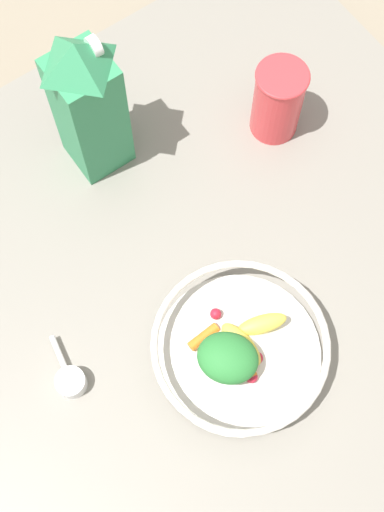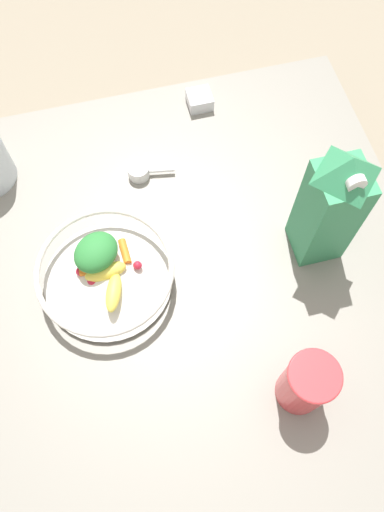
% 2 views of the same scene
% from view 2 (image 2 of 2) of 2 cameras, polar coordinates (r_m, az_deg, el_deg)
% --- Properties ---
extents(ground_plane, '(6.00, 6.00, 0.00)m').
position_cam_2_polar(ground_plane, '(0.92, -2.00, -4.87)').
color(ground_plane, gray).
extents(countertop, '(0.91, 0.91, 0.05)m').
position_cam_2_polar(countertop, '(0.90, -2.05, -4.33)').
color(countertop, gray).
rests_on(countertop, ground_plane).
extents(fruit_bowl, '(0.23, 0.23, 0.09)m').
position_cam_2_polar(fruit_bowl, '(0.86, -9.86, -1.87)').
color(fruit_bowl, silver).
rests_on(fruit_bowl, countertop).
extents(milk_carton, '(0.08, 0.08, 0.26)m').
position_cam_2_polar(milk_carton, '(0.83, 15.55, 5.48)').
color(milk_carton, '#338C59').
rests_on(milk_carton, countertop).
extents(drinking_cup, '(0.08, 0.08, 0.13)m').
position_cam_2_polar(drinking_cup, '(0.78, 12.93, -14.03)').
color(drinking_cup, '#DB383D').
rests_on(drinking_cup, countertop).
extents(spice_jar, '(0.05, 0.05, 0.03)m').
position_cam_2_polar(spice_jar, '(1.09, 0.87, 17.37)').
color(spice_jar, silver).
rests_on(spice_jar, countertop).
extents(measuring_scoop, '(0.09, 0.04, 0.03)m').
position_cam_2_polar(measuring_scoop, '(0.98, -5.94, 9.58)').
color(measuring_scoop, white).
rests_on(measuring_scoop, countertop).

